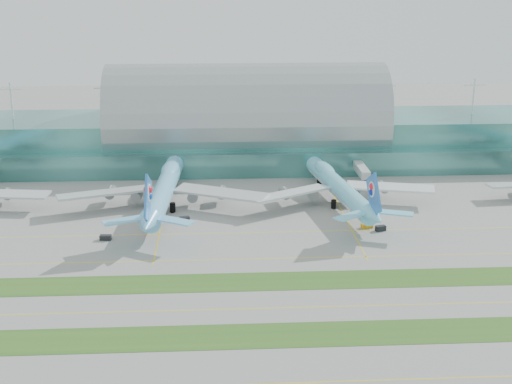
{
  "coord_description": "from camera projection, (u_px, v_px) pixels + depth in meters",
  "views": [
    {
      "loc": [
        -12.82,
        -175.4,
        81.31
      ],
      "look_at": [
        0.0,
        55.0,
        9.0
      ],
      "focal_mm": 50.0,
      "sensor_mm": 36.0,
      "label": 1
    }
  ],
  "objects": [
    {
      "name": "grass_strip_near",
      "position": [
        276.0,
        335.0,
        165.42
      ],
      "size": [
        420.0,
        12.0,
        0.08
      ],
      "primitive_type": "cube",
      "color": "#2D591E",
      "rests_on": "ground"
    },
    {
      "name": "gse_f",
      "position": [
        381.0,
        228.0,
        231.37
      ],
      "size": [
        3.67,
        2.56,
        1.73
      ],
      "primitive_type": "cube",
      "rotation": [
        0.0,
        0.0,
        0.28
      ],
      "color": "black",
      "rests_on": "ground"
    },
    {
      "name": "taxiline_c",
      "position": [
        263.0,
        259.0,
        209.26
      ],
      "size": [
        420.0,
        0.35,
        0.01
      ],
      "primitive_type": "cube",
      "color": "yellow",
      "rests_on": "ground"
    },
    {
      "name": "taxiline_d",
      "position": [
        259.0,
        232.0,
        230.22
      ],
      "size": [
        420.0,
        0.35,
        0.01
      ],
      "primitive_type": "cube",
      "color": "yellow",
      "rests_on": "ground"
    },
    {
      "name": "taxiline_b",
      "position": [
        271.0,
        308.0,
        178.77
      ],
      "size": [
        420.0,
        0.35,
        0.01
      ],
      "primitive_type": "cube",
      "color": "yellow",
      "rests_on": "ground"
    },
    {
      "name": "airliner_c",
      "position": [
        339.0,
        186.0,
        256.24
      ],
      "size": [
        68.77,
        78.72,
        21.7
      ],
      "rotation": [
        0.0,
        0.0,
        0.15
      ],
      "color": "#6CD2EE",
      "rests_on": "ground"
    },
    {
      "name": "grass_strip_far",
      "position": [
        267.0,
        281.0,
        194.0
      ],
      "size": [
        420.0,
        12.0,
        0.08
      ],
      "primitive_type": "cube",
      "color": "#2D591E",
      "rests_on": "ground"
    },
    {
      "name": "ground",
      "position": [
        267.0,
        285.0,
        192.11
      ],
      "size": [
        700.0,
        700.0,
        0.0
      ],
      "primitive_type": "plane",
      "color": "gray",
      "rests_on": "ground"
    },
    {
      "name": "gse_e",
      "position": [
        367.0,
        226.0,
        234.06
      ],
      "size": [
        4.07,
        2.43,
        1.43
      ],
      "primitive_type": "cube",
      "rotation": [
        0.0,
        0.0,
        0.18
      ],
      "color": "#D5970C",
      "rests_on": "ground"
    },
    {
      "name": "gse_d",
      "position": [
        185.0,
        219.0,
        241.01
      ],
      "size": [
        3.59,
        2.41,
        1.32
      ],
      "primitive_type": "cube",
      "rotation": [
        0.0,
        0.0,
        0.19
      ],
      "color": "black",
      "rests_on": "ground"
    },
    {
      "name": "taxiline_a",
      "position": [
        284.0,
        383.0,
        146.38
      ],
      "size": [
        420.0,
        0.35,
        0.01
      ],
      "primitive_type": "cube",
      "color": "yellow",
      "rests_on": "ground"
    },
    {
      "name": "airliner_b",
      "position": [
        164.0,
        188.0,
        252.1
      ],
      "size": [
        74.46,
        84.63,
        23.29
      ],
      "rotation": [
        0.0,
        0.0,
        -0.06
      ],
      "color": "#70C5F7",
      "rests_on": "ground"
    },
    {
      "name": "terminal",
      "position": [
        247.0,
        130.0,
        310.57
      ],
      "size": [
        340.0,
        69.1,
        36.0
      ],
      "color": "#3D7A75",
      "rests_on": "ground"
    },
    {
      "name": "gse_c",
      "position": [
        106.0,
        237.0,
        223.62
      ],
      "size": [
        3.64,
        2.0,
        1.58
      ],
      "primitive_type": "cube",
      "rotation": [
        0.0,
        0.0,
        -0.04
      ],
      "color": "black",
      "rests_on": "ground"
    }
  ]
}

